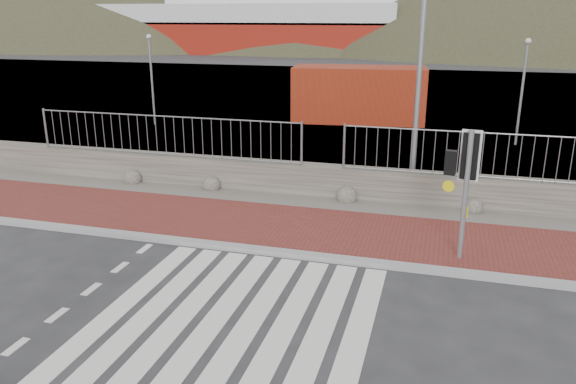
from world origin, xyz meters
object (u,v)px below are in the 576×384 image
(streetlight, at_px, (428,28))
(shipping_container, at_px, (359,94))
(ferry, at_px, (242,11))
(traffic_signal_far, at_px, (466,168))

(streetlight, bearing_deg, shipping_container, 103.19)
(ferry, distance_m, shipping_container, 54.17)
(traffic_signal_far, bearing_deg, shipping_container, -63.93)
(traffic_signal_far, height_order, streetlight, streetlight)
(streetlight, relative_size, shipping_container, 1.32)
(ferry, distance_m, streetlight, 65.70)
(traffic_signal_far, relative_size, streetlight, 0.34)
(ferry, height_order, traffic_signal_far, ferry)
(ferry, height_order, shipping_container, ferry)
(traffic_signal_far, xyz_separation_m, streetlight, (-1.11, 4.36, 2.61))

